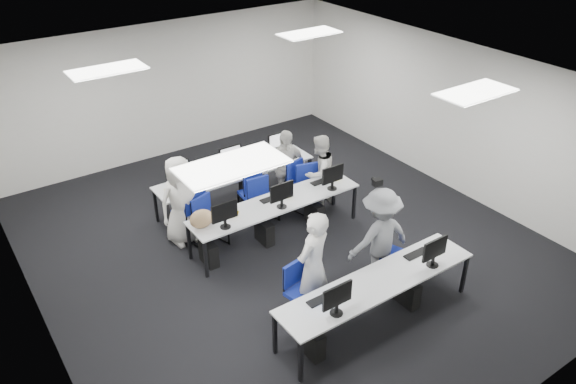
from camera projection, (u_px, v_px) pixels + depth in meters
room at (282, 168)px, 9.21m from camera, size 9.00×9.02×3.00m
ceiling_panels at (282, 80)px, 8.46m from camera, size 5.20×4.60×0.02m
desk_front at (378, 284)px, 7.91m from camera, size 3.20×0.70×0.73m
desk_mid at (276, 205)px, 9.76m from camera, size 3.20×0.70×0.73m
desk_back at (236, 174)px, 10.76m from camera, size 3.20×0.70×0.73m
equipment_front at (367, 307)px, 7.96m from camera, size 2.51×0.41×1.19m
equipment_mid at (268, 224)px, 9.81m from camera, size 2.91×0.41×1.19m
equipment_back at (244, 185)px, 11.02m from camera, size 2.91×0.41×1.19m
chair_0 at (304, 303)px, 8.14m from camera, size 0.53×0.57×0.93m
chair_1 at (390, 263)px, 8.97m from camera, size 0.57×0.59×0.89m
chair_2 at (210, 231)px, 9.76m from camera, size 0.57×0.60×0.91m
chair_3 at (261, 206)px, 10.43m from camera, size 0.58×0.61×0.97m
chair_4 at (302, 194)px, 10.83m from camera, size 0.58×0.61×0.95m
chair_5 at (190, 221)px, 10.01m from camera, size 0.56×0.59×0.96m
chair_6 at (254, 203)px, 10.57m from camera, size 0.49×0.53×0.93m
chair_7 at (303, 189)px, 11.01m from camera, size 0.59×0.61×0.95m
handbag at (201, 219)px, 8.99m from camera, size 0.42×0.29×0.32m
student_0 at (313, 266)px, 7.96m from camera, size 0.74×0.60×1.74m
student_1 at (319, 172)px, 10.68m from camera, size 0.83×0.71×1.48m
student_2 at (181, 201)px, 9.62m from camera, size 0.83×0.57×1.63m
student_3 at (285, 168)px, 10.74m from camera, size 0.93×0.41×1.56m
photographer at (380, 237)px, 8.66m from camera, size 1.13×0.74×1.65m
dslr_camera at (377, 182)px, 8.36m from camera, size 0.16×0.20×0.10m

